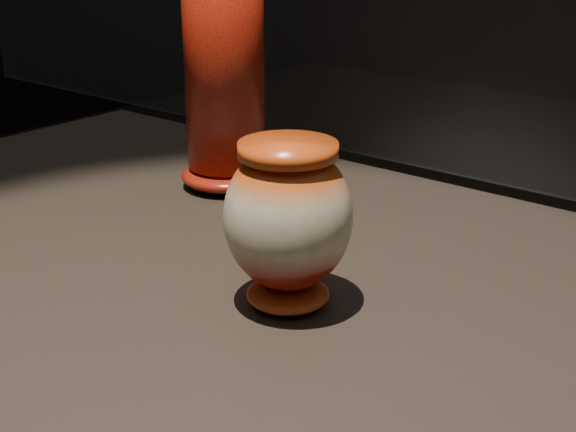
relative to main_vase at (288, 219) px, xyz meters
name	(u,v)px	position (x,y,z in m)	size (l,w,h in m)	color
main_vase	(288,219)	(0.00, 0.00, 0.00)	(0.16, 0.16, 0.18)	maroon
tall_vase	(224,45)	(-0.32, 0.25, 0.12)	(0.17, 0.17, 0.44)	#AC290B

